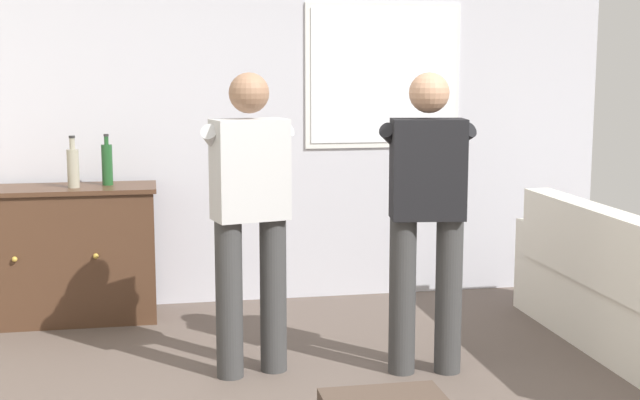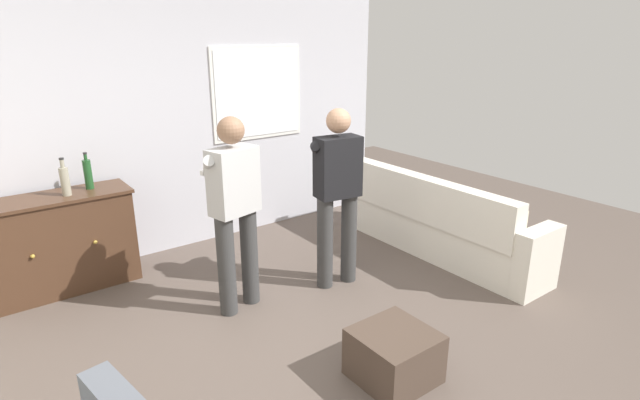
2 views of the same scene
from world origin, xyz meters
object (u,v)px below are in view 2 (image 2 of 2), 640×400
object	(u,v)px
bottle_wine_green	(65,180)
ottoman	(394,355)
sideboard_cabinet	(60,243)
bottle_liquor_amber	(88,174)
couch	(432,223)
person_standing_left	(234,206)
person_standing_right	(337,190)

from	to	relation	value
bottle_wine_green	ottoman	distance (m)	3.20
sideboard_cabinet	bottle_liquor_amber	xyz separation A→B (m)	(0.33, 0.04, 0.60)
couch	person_standing_left	world-z (taller)	person_standing_left
sideboard_cabinet	ottoman	distance (m)	3.19
sideboard_cabinet	person_standing_right	world-z (taller)	person_standing_right
couch	bottle_wine_green	distance (m)	3.65
person_standing_left	couch	bearing A→B (deg)	-5.88
bottle_wine_green	ottoman	world-z (taller)	bottle_wine_green
ottoman	person_standing_right	distance (m)	1.65
sideboard_cabinet	bottle_wine_green	size ratio (longest dim) A/B	3.79
bottle_liquor_amber	couch	bearing A→B (deg)	-26.71
bottle_liquor_amber	person_standing_right	size ratio (longest dim) A/B	0.21
ottoman	person_standing_right	size ratio (longest dim) A/B	0.30
couch	sideboard_cabinet	xyz separation A→B (m)	(-3.39, 1.50, 0.12)
bottle_wine_green	person_standing_left	xyz separation A→B (m)	(1.03, -1.21, -0.12)
couch	person_standing_right	bearing A→B (deg)	176.73
sideboard_cabinet	bottle_liquor_amber	distance (m)	0.69
couch	bottle_liquor_amber	xyz separation A→B (m)	(-3.06, 1.54, 0.72)
bottle_wine_green	person_standing_left	bearing A→B (deg)	-49.65
couch	person_standing_right	xyz separation A→B (m)	(-1.28, 0.07, 0.60)
sideboard_cabinet	bottle_liquor_amber	world-z (taller)	bottle_liquor_amber
couch	ottoman	distance (m)	2.25
couch	sideboard_cabinet	world-z (taller)	sideboard_cabinet
person_standing_right	bottle_wine_green	bearing A→B (deg)	145.48
bottle_wine_green	person_standing_left	distance (m)	1.60
ottoman	person_standing_right	xyz separation A→B (m)	(0.57, 1.35, 0.76)
couch	sideboard_cabinet	size ratio (longest dim) A/B	1.96
bottle_liquor_amber	bottle_wine_green	bearing A→B (deg)	-156.43
bottle_liquor_amber	person_standing_right	bearing A→B (deg)	-39.45
bottle_wine_green	person_standing_right	distance (m)	2.42
person_standing_left	bottle_wine_green	bearing A→B (deg)	130.35
bottle_liquor_amber	person_standing_left	distance (m)	1.55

